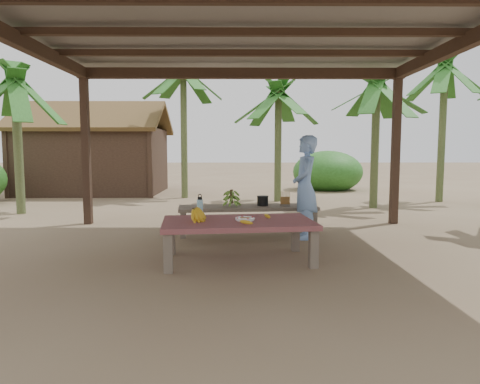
{
  "coord_description": "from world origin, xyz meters",
  "views": [
    {
      "loc": [
        -0.09,
        -5.46,
        1.35
      ],
      "look_at": [
        -0.04,
        0.09,
        0.8
      ],
      "focal_mm": 32.0,
      "sensor_mm": 36.0,
      "label": 1
    }
  ],
  "objects_px": {
    "work_table": "(238,226)",
    "bench": "(248,210)",
    "plate": "(245,219)",
    "ripe_banana_bunch": "(193,214)",
    "cooking_pot": "(263,201)",
    "water_flask": "(200,207)",
    "woman": "(305,187)"
  },
  "relations": [
    {
      "from": "plate",
      "to": "water_flask",
      "type": "distance_m",
      "value": 0.64
    },
    {
      "from": "plate",
      "to": "ripe_banana_bunch",
      "type": "bearing_deg",
      "value": -175.37
    },
    {
      "from": "bench",
      "to": "cooking_pot",
      "type": "bearing_deg",
      "value": 8.99
    },
    {
      "from": "work_table",
      "to": "cooking_pot",
      "type": "distance_m",
      "value": 1.79
    },
    {
      "from": "bench",
      "to": "woman",
      "type": "distance_m",
      "value": 1.0
    },
    {
      "from": "cooking_pot",
      "to": "woman",
      "type": "distance_m",
      "value": 0.78
    },
    {
      "from": "ripe_banana_bunch",
      "to": "plate",
      "type": "xyz_separation_m",
      "value": [
        0.62,
        0.05,
        -0.07
      ]
    },
    {
      "from": "cooking_pot",
      "to": "woman",
      "type": "xyz_separation_m",
      "value": [
        0.62,
        -0.41,
        0.26
      ]
    },
    {
      "from": "water_flask",
      "to": "ripe_banana_bunch",
      "type": "bearing_deg",
      "value": -98.63
    },
    {
      "from": "work_table",
      "to": "woman",
      "type": "bearing_deg",
      "value": 46.16
    },
    {
      "from": "work_table",
      "to": "ripe_banana_bunch",
      "type": "bearing_deg",
      "value": -179.82
    },
    {
      "from": "work_table",
      "to": "cooking_pot",
      "type": "relative_size",
      "value": 10.7
    },
    {
      "from": "plate",
      "to": "water_flask",
      "type": "xyz_separation_m",
      "value": [
        -0.57,
        0.29,
        0.1
      ]
    },
    {
      "from": "work_table",
      "to": "bench",
      "type": "relative_size",
      "value": 0.85
    },
    {
      "from": "ripe_banana_bunch",
      "to": "water_flask",
      "type": "xyz_separation_m",
      "value": [
        0.05,
        0.34,
        0.03
      ]
    },
    {
      "from": "water_flask",
      "to": "woman",
      "type": "xyz_separation_m",
      "value": [
        1.5,
        1.05,
        0.16
      ]
    },
    {
      "from": "work_table",
      "to": "plate",
      "type": "relative_size",
      "value": 8.1
    },
    {
      "from": "plate",
      "to": "water_flask",
      "type": "bearing_deg",
      "value": 152.98
    },
    {
      "from": "bench",
      "to": "water_flask",
      "type": "xyz_separation_m",
      "value": [
        -0.65,
        -1.4,
        0.23
      ]
    },
    {
      "from": "plate",
      "to": "woman",
      "type": "relative_size",
      "value": 0.15
    },
    {
      "from": "ripe_banana_bunch",
      "to": "woman",
      "type": "bearing_deg",
      "value": 41.84
    },
    {
      "from": "work_table",
      "to": "water_flask",
      "type": "xyz_separation_m",
      "value": [
        -0.48,
        0.28,
        0.19
      ]
    },
    {
      "from": "bench",
      "to": "water_flask",
      "type": "height_order",
      "value": "water_flask"
    },
    {
      "from": "ripe_banana_bunch",
      "to": "woman",
      "type": "height_order",
      "value": "woman"
    },
    {
      "from": "bench",
      "to": "water_flask",
      "type": "distance_m",
      "value": 1.56
    },
    {
      "from": "bench",
      "to": "plate",
      "type": "height_order",
      "value": "plate"
    },
    {
      "from": "work_table",
      "to": "cooking_pot",
      "type": "height_order",
      "value": "cooking_pot"
    },
    {
      "from": "plate",
      "to": "woman",
      "type": "height_order",
      "value": "woman"
    },
    {
      "from": "ripe_banana_bunch",
      "to": "water_flask",
      "type": "height_order",
      "value": "water_flask"
    },
    {
      "from": "bench",
      "to": "woman",
      "type": "relative_size",
      "value": 1.43
    },
    {
      "from": "bench",
      "to": "woman",
      "type": "bearing_deg",
      "value": -27.77
    },
    {
      "from": "work_table",
      "to": "ripe_banana_bunch",
      "type": "height_order",
      "value": "ripe_banana_bunch"
    }
  ]
}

